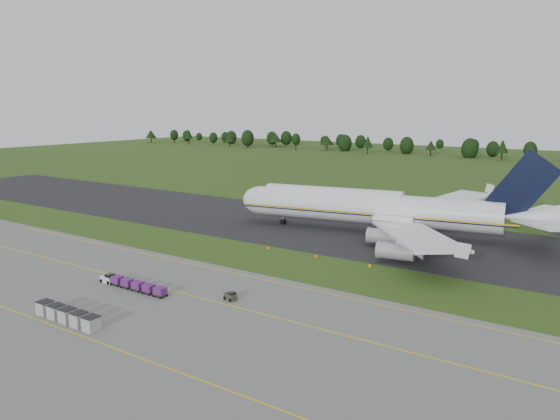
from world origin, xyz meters
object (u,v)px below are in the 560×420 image
Objects in this scene: aircraft at (378,208)px; edge_markers at (316,257)px; utility_cart at (230,297)px; uld_row at (67,315)px; baggage_train at (131,284)px.

aircraft reaches higher than edge_markers.
utility_cart is 0.17× the size of uld_row.
uld_row is 0.52× the size of edge_markers.
aircraft is at bearing 79.98° from uld_row.
edge_markers is (-0.97, 25.87, -0.27)m from utility_cart.
utility_cart is at bearing 16.76° from baggage_train.
baggage_train is 6.98× the size of utility_cart.
aircraft is 3.18× the size of edge_markers.
edge_markers is at bearing 75.69° from uld_row.
baggage_train is at bearing -105.59° from aircraft.
edge_markers is (14.49, 30.53, -0.54)m from baggage_train.
uld_row is at bearing -104.31° from edge_markers.
aircraft is 6.07× the size of uld_row.
baggage_train is at bearing 103.88° from uld_row.
baggage_train is at bearing -163.24° from utility_cart.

